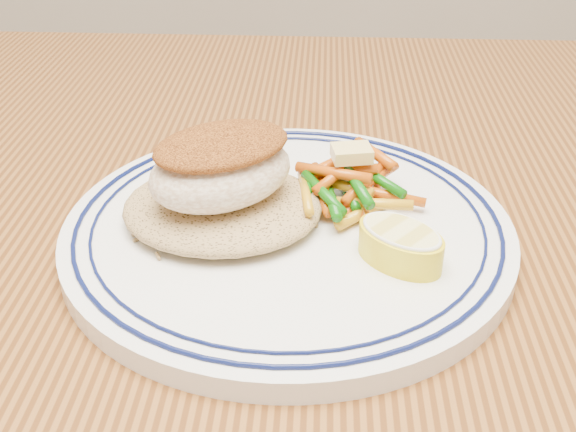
% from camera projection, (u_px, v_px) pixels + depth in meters
% --- Properties ---
extents(dining_table, '(1.50, 0.90, 0.75)m').
position_uv_depth(dining_table, '(318.00, 348.00, 0.54)').
color(dining_table, '#552D11').
rests_on(dining_table, ground).
extents(plate, '(0.30, 0.30, 0.02)m').
position_uv_depth(plate, '(288.00, 229.00, 0.49)').
color(plate, white).
rests_on(plate, dining_table).
extents(rice_pilaf, '(0.13, 0.12, 0.03)m').
position_uv_depth(rice_pilaf, '(222.00, 203.00, 0.48)').
color(rice_pilaf, '#A18050').
rests_on(rice_pilaf, plate).
extents(fish_fillet, '(0.12, 0.11, 0.05)m').
position_uv_depth(fish_fillet, '(221.00, 166.00, 0.46)').
color(fish_fillet, beige).
rests_on(fish_fillet, rice_pilaf).
extents(vegetable_pile, '(0.09, 0.10, 0.03)m').
position_uv_depth(vegetable_pile, '(347.00, 184.00, 0.50)').
color(vegetable_pile, '#105A0B').
rests_on(vegetable_pile, plate).
extents(butter_pat, '(0.03, 0.03, 0.01)m').
position_uv_depth(butter_pat, '(352.00, 153.00, 0.50)').
color(butter_pat, '#EED474').
rests_on(butter_pat, vegetable_pile).
extents(lemon_wedge, '(0.08, 0.08, 0.02)m').
position_uv_depth(lemon_wedge, '(400.00, 243.00, 0.44)').
color(lemon_wedge, yellow).
rests_on(lemon_wedge, plate).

